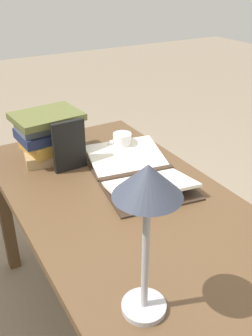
{
  "coord_description": "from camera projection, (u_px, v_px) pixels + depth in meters",
  "views": [
    {
      "loc": [
        -1.06,
        0.6,
        1.51
      ],
      "look_at": [
        0.06,
        -0.05,
        0.8
      ],
      "focal_mm": 40.0,
      "sensor_mm": 36.0,
      "label": 1
    }
  ],
  "objects": [
    {
      "name": "book_standing_upright",
      "position": [
        69.0,
        146.0,
        1.58
      ],
      "size": [
        0.02,
        0.14,
        0.22
      ],
      "rotation": [
        0.0,
        0.0,
        0.02
      ],
      "color": "black",
      "rests_on": "reading_desk"
    },
    {
      "name": "coffee_mug",
      "position": [
        122.0,
        144.0,
        1.75
      ],
      "size": [
        0.09,
        0.12,
        0.1
      ],
      "rotation": [
        0.0,
        0.0,
        1.42
      ],
      "color": "white",
      "rests_on": "reading_desk"
    },
    {
      "name": "reading_desk",
      "position": [
        122.0,
        215.0,
        1.49
      ],
      "size": [
        1.41,
        0.78,
        0.72
      ],
      "color": "brown",
      "rests_on": "ground_plane"
    },
    {
      "name": "ground_plane",
      "position": [
        123.0,
        323.0,
        1.79
      ],
      "size": [
        12.0,
        12.0,
        0.0
      ],
      "primitive_type": "plane",
      "color": "gray"
    },
    {
      "name": "reading_lamp",
      "position": [
        147.0,
        199.0,
        0.81
      ],
      "size": [
        0.16,
        0.16,
        0.43
      ],
      "color": "#ADADB2",
      "rests_on": "reading_desk"
    },
    {
      "name": "book_stack_tall",
      "position": [
        49.0,
        135.0,
        1.69
      ],
      "size": [
        0.24,
        0.3,
        0.22
      ],
      "color": "tan",
      "rests_on": "reading_desk"
    },
    {
      "name": "open_book",
      "position": [
        137.0,
        172.0,
        1.58
      ],
      "size": [
        0.58,
        0.42,
        0.06
      ],
      "rotation": [
        0.0,
        0.0,
        -0.16
      ],
      "color": "#38281E",
      "rests_on": "reading_desk"
    }
  ]
}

